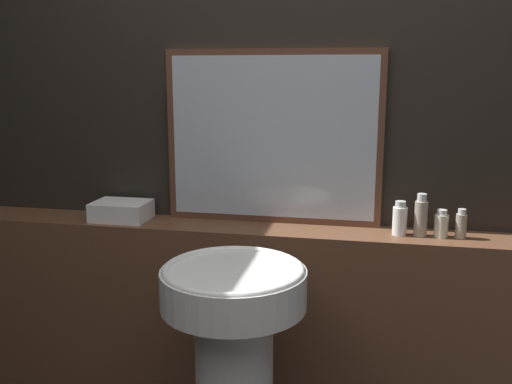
% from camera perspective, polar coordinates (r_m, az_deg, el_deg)
% --- Properties ---
extents(wall_back, '(8.00, 0.06, 2.50)m').
position_cam_1_polar(wall_back, '(2.22, 3.64, 6.19)').
color(wall_back, black).
rests_on(wall_back, ground_plane).
extents(vanity_counter, '(2.79, 0.22, 0.89)m').
position_cam_1_polar(vanity_counter, '(2.31, 2.87, -14.43)').
color(vanity_counter, brown).
rests_on(vanity_counter, ground_plane).
extents(pedestal_sink, '(0.45, 0.45, 0.89)m').
position_cam_1_polar(pedestal_sink, '(1.88, -2.19, -17.24)').
color(pedestal_sink, white).
rests_on(pedestal_sink, ground_plane).
extents(mirror, '(0.83, 0.03, 0.66)m').
position_cam_1_polar(mirror, '(2.18, 1.68, 5.45)').
color(mirror, '#563323').
rests_on(mirror, vanity_counter).
extents(towel_stack, '(0.22, 0.16, 0.07)m').
position_cam_1_polar(towel_stack, '(2.33, -13.31, -1.83)').
color(towel_stack, white).
rests_on(towel_stack, vanity_counter).
extents(shampoo_bottle, '(0.05, 0.05, 0.12)m').
position_cam_1_polar(shampoo_bottle, '(2.11, 14.18, -2.68)').
color(shampoo_bottle, white).
rests_on(shampoo_bottle, vanity_counter).
extents(conditioner_bottle, '(0.05, 0.05, 0.16)m').
position_cam_1_polar(conditioner_bottle, '(2.11, 16.16, -2.38)').
color(conditioner_bottle, gray).
rests_on(conditioner_bottle, vanity_counter).
extents(lotion_bottle, '(0.05, 0.05, 0.10)m').
position_cam_1_polar(lotion_bottle, '(2.13, 18.03, -3.12)').
color(lotion_bottle, beige).
rests_on(lotion_bottle, vanity_counter).
extents(body_wash_bottle, '(0.04, 0.04, 0.11)m').
position_cam_1_polar(body_wash_bottle, '(2.14, 19.83, -3.10)').
color(body_wash_bottle, gray).
rests_on(body_wash_bottle, vanity_counter).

